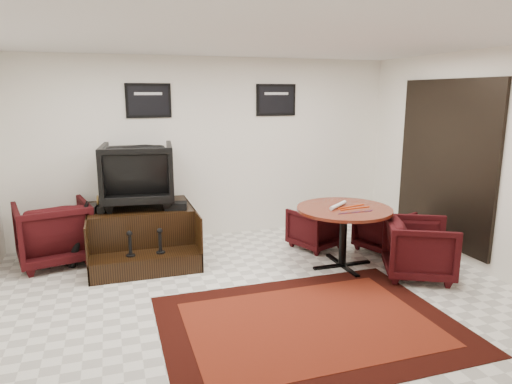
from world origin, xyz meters
TOP-DOWN VIEW (x-y plane):
  - ground at (0.00, 0.00)m, footprint 6.00×6.00m
  - room_shell at (0.41, 0.12)m, footprint 6.02×5.02m
  - area_rug at (0.29, -0.71)m, footprint 2.90×2.17m
  - shine_podium at (-1.14, 1.76)m, footprint 1.40×1.44m
  - shine_chair at (-1.14, 1.90)m, footprint 1.03×0.98m
  - shoes_pair at (-1.69, 1.69)m, footprint 0.26×0.29m
  - polish_kit at (-0.68, 1.51)m, footprint 0.31×0.25m
  - umbrella_black at (-1.94, 1.65)m, footprint 0.33×0.12m
  - umbrella_hooked at (-1.96, 1.72)m, footprint 0.34×0.13m
  - armchair_side at (-2.28, 1.91)m, footprint 1.08×1.03m
  - meeting_table at (1.36, 0.59)m, footprint 1.23×1.23m
  - table_chair_back at (1.35, 1.40)m, footprint 0.82×0.80m
  - table_chair_window at (2.24, 0.97)m, footprint 0.80×0.83m
  - table_chair_corner at (2.10, -0.01)m, footprint 1.01×1.03m
  - paper_roll at (1.30, 0.64)m, footprint 0.36×0.30m
  - table_clutter at (1.44, 0.49)m, footprint 0.57×0.36m

SIDE VIEW (x-z plane):
  - ground at x=0.00m, z-range 0.00..0.00m
  - area_rug at x=0.29m, z-range 0.00..0.01m
  - shine_podium at x=-1.14m, z-range -0.03..0.69m
  - table_chair_back at x=1.35m, z-range 0.00..0.66m
  - table_chair_window at x=2.24m, z-range 0.00..0.67m
  - table_chair_corner at x=2.10m, z-range 0.00..0.81m
  - umbrella_black at x=-1.94m, z-range 0.00..0.89m
  - umbrella_hooked at x=-1.96m, z-range 0.00..0.90m
  - armchair_side at x=-2.28m, z-range 0.00..0.93m
  - meeting_table at x=1.36m, z-range 0.31..1.11m
  - shoes_pair at x=-1.69m, z-range 0.72..0.82m
  - polish_kit at x=-0.68m, z-range 0.72..0.82m
  - table_clutter at x=1.44m, z-range 0.80..0.82m
  - paper_roll at x=1.30m, z-range 0.80..0.85m
  - shine_chair at x=-1.14m, z-range 0.72..1.69m
  - room_shell at x=0.41m, z-range 0.38..3.19m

